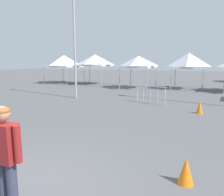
{
  "coord_description": "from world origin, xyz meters",
  "views": [
    {
      "loc": [
        3.01,
        -2.49,
        2.39
      ],
      "look_at": [
        0.12,
        3.55,
        1.3
      ],
      "focal_mm": 33.98,
      "sensor_mm": 36.0,
      "label": 1
    }
  ],
  "objects_px": {
    "crowd_barrier_mid_lot": "(151,91)",
    "canopy_tent_left_of_center": "(95,60)",
    "light_pole_opposite_side": "(74,31)",
    "traffic_cone_near_barrier": "(186,171)",
    "canopy_tent_center": "(64,61)",
    "canopy_tent_behind_center": "(138,62)",
    "canopy_tent_far_right": "(189,61)",
    "traffic_cone_lot_center": "(200,107)",
    "person_foreground": "(5,154)"
  },
  "relations": [
    {
      "from": "canopy_tent_behind_center",
      "to": "canopy_tent_far_right",
      "type": "distance_m",
      "value": 4.58
    },
    {
      "from": "person_foreground",
      "to": "traffic_cone_near_barrier",
      "type": "xyz_separation_m",
      "value": [
        2.39,
        2.15,
        -0.75
      ]
    },
    {
      "from": "canopy_tent_center",
      "to": "person_foreground",
      "type": "xyz_separation_m",
      "value": [
        13.68,
        -18.9,
        -1.63
      ]
    },
    {
      "from": "canopy_tent_left_of_center",
      "to": "traffic_cone_near_barrier",
      "type": "xyz_separation_m",
      "value": [
        11.95,
        -17.03,
        -2.46
      ]
    },
    {
      "from": "canopy_tent_left_of_center",
      "to": "person_foreground",
      "type": "height_order",
      "value": "canopy_tent_left_of_center"
    },
    {
      "from": "canopy_tent_left_of_center",
      "to": "canopy_tent_far_right",
      "type": "height_order",
      "value": "canopy_tent_left_of_center"
    },
    {
      "from": "canopy_tent_far_right",
      "to": "canopy_tent_left_of_center",
      "type": "bearing_deg",
      "value": 177.97
    },
    {
      "from": "canopy_tent_center",
      "to": "crowd_barrier_mid_lot",
      "type": "relative_size",
      "value": 1.84
    },
    {
      "from": "canopy_tent_behind_center",
      "to": "canopy_tent_far_right",
      "type": "height_order",
      "value": "canopy_tent_far_right"
    },
    {
      "from": "crowd_barrier_mid_lot",
      "to": "canopy_tent_behind_center",
      "type": "bearing_deg",
      "value": 114.06
    },
    {
      "from": "canopy_tent_far_right",
      "to": "person_foreground",
      "type": "distance_m",
      "value": 18.9
    },
    {
      "from": "canopy_tent_far_right",
      "to": "light_pole_opposite_side",
      "type": "height_order",
      "value": "light_pole_opposite_side"
    },
    {
      "from": "canopy_tent_left_of_center",
      "to": "crowd_barrier_mid_lot",
      "type": "bearing_deg",
      "value": -44.71
    },
    {
      "from": "canopy_tent_left_of_center",
      "to": "traffic_cone_near_barrier",
      "type": "distance_m",
      "value": 20.95
    },
    {
      "from": "canopy_tent_left_of_center",
      "to": "crowd_barrier_mid_lot",
      "type": "height_order",
      "value": "canopy_tent_left_of_center"
    },
    {
      "from": "canopy_tent_far_right",
      "to": "traffic_cone_lot_center",
      "type": "bearing_deg",
      "value": -80.53
    },
    {
      "from": "canopy_tent_behind_center",
      "to": "traffic_cone_lot_center",
      "type": "bearing_deg",
      "value": -54.99
    },
    {
      "from": "person_foreground",
      "to": "traffic_cone_near_barrier",
      "type": "distance_m",
      "value": 3.31
    },
    {
      "from": "canopy_tent_center",
      "to": "canopy_tent_far_right",
      "type": "relative_size",
      "value": 1.09
    },
    {
      "from": "canopy_tent_center",
      "to": "canopy_tent_behind_center",
      "type": "height_order",
      "value": "canopy_tent_center"
    },
    {
      "from": "canopy_tent_far_right",
      "to": "traffic_cone_lot_center",
      "type": "xyz_separation_m",
      "value": [
        1.67,
        -10.0,
        -2.32
      ]
    },
    {
      "from": "crowd_barrier_mid_lot",
      "to": "traffic_cone_lot_center",
      "type": "relative_size",
      "value": 3.22
    },
    {
      "from": "traffic_cone_near_barrier",
      "to": "canopy_tent_behind_center",
      "type": "bearing_deg",
      "value": 111.95
    },
    {
      "from": "canopy_tent_left_of_center",
      "to": "crowd_barrier_mid_lot",
      "type": "distance_m",
      "value": 12.79
    },
    {
      "from": "canopy_tent_left_of_center",
      "to": "canopy_tent_behind_center",
      "type": "bearing_deg",
      "value": -16.78
    },
    {
      "from": "canopy_tent_center",
      "to": "person_foreground",
      "type": "bearing_deg",
      "value": -54.11
    },
    {
      "from": "person_foreground",
      "to": "traffic_cone_near_barrier",
      "type": "bearing_deg",
      "value": 41.96
    },
    {
      "from": "canopy_tent_far_right",
      "to": "crowd_barrier_mid_lot",
      "type": "bearing_deg",
      "value": -97.86
    },
    {
      "from": "canopy_tent_center",
      "to": "light_pole_opposite_side",
      "type": "relative_size",
      "value": 0.46
    },
    {
      "from": "canopy_tent_far_right",
      "to": "traffic_cone_near_barrier",
      "type": "distance_m",
      "value": 16.93
    },
    {
      "from": "canopy_tent_far_right",
      "to": "light_pole_opposite_side",
      "type": "bearing_deg",
      "value": -126.53
    },
    {
      "from": "crowd_barrier_mid_lot",
      "to": "traffic_cone_near_barrier",
      "type": "relative_size",
      "value": 3.57
    },
    {
      "from": "canopy_tent_center",
      "to": "canopy_tent_behind_center",
      "type": "xyz_separation_m",
      "value": [
        9.91,
        -1.46,
        -0.13
      ]
    },
    {
      "from": "crowd_barrier_mid_lot",
      "to": "canopy_tent_left_of_center",
      "type": "bearing_deg",
      "value": 135.29
    },
    {
      "from": "canopy_tent_center",
      "to": "canopy_tent_left_of_center",
      "type": "bearing_deg",
      "value": 4.0
    },
    {
      "from": "traffic_cone_lot_center",
      "to": "canopy_tent_left_of_center",
      "type": "bearing_deg",
      "value": 138.78
    },
    {
      "from": "canopy_tent_left_of_center",
      "to": "person_foreground",
      "type": "bearing_deg",
      "value": -63.52
    },
    {
      "from": "light_pole_opposite_side",
      "to": "traffic_cone_near_barrier",
      "type": "relative_size",
      "value": 14.26
    },
    {
      "from": "canopy_tent_far_right",
      "to": "canopy_tent_center",
      "type": "bearing_deg",
      "value": 179.71
    },
    {
      "from": "canopy_tent_center",
      "to": "canopy_tent_behind_center",
      "type": "relative_size",
      "value": 1.18
    },
    {
      "from": "traffic_cone_near_barrier",
      "to": "traffic_cone_lot_center",
      "type": "bearing_deg",
      "value": 91.09
    },
    {
      "from": "canopy_tent_center",
      "to": "person_foreground",
      "type": "relative_size",
      "value": 2.06
    },
    {
      "from": "canopy_tent_behind_center",
      "to": "traffic_cone_lot_center",
      "type": "relative_size",
      "value": 5.02
    },
    {
      "from": "canopy_tent_behind_center",
      "to": "light_pole_opposite_side",
      "type": "distance_m",
      "value": 7.87
    },
    {
      "from": "canopy_tent_left_of_center",
      "to": "person_foreground",
      "type": "distance_m",
      "value": 21.5
    },
    {
      "from": "traffic_cone_lot_center",
      "to": "traffic_cone_near_barrier",
      "type": "distance_m",
      "value": 6.68
    },
    {
      "from": "light_pole_opposite_side",
      "to": "traffic_cone_near_barrier",
      "type": "xyz_separation_m",
      "value": [
        8.24,
        -7.97,
        -4.26
      ]
    },
    {
      "from": "light_pole_opposite_side",
      "to": "crowd_barrier_mid_lot",
      "type": "bearing_deg",
      "value": 1.93
    },
    {
      "from": "canopy_tent_left_of_center",
      "to": "traffic_cone_lot_center",
      "type": "xyz_separation_m",
      "value": [
        11.82,
        -10.36,
        -2.43
      ]
    },
    {
      "from": "canopy_tent_far_right",
      "to": "traffic_cone_near_barrier",
      "type": "relative_size",
      "value": 6.01
    }
  ]
}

